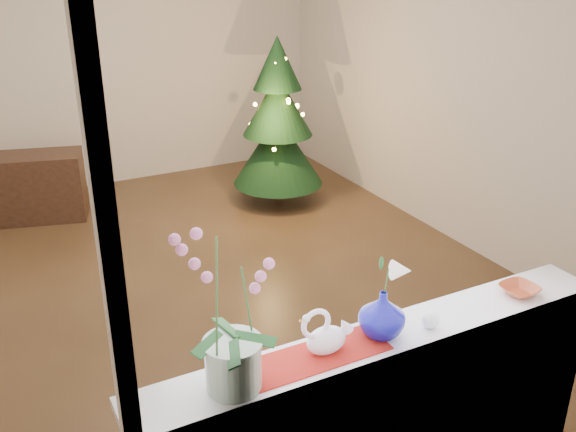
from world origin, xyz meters
name	(u,v)px	position (x,y,z in m)	size (l,w,h in m)	color
ground	(198,281)	(0.00, 0.00, 0.00)	(5.00, 5.00, 0.00)	#3D2919
wall_back	(103,55)	(0.00, 2.50, 1.35)	(4.50, 0.10, 2.70)	beige
wall_front	(413,254)	(0.00, -2.50, 1.35)	(4.50, 0.10, 2.70)	beige
wall_right	(443,78)	(2.25, 0.00, 1.35)	(0.10, 5.00, 2.70)	beige
windowsill	(385,339)	(0.00, -2.37, 0.90)	(2.20, 0.26, 0.04)	white
window_frame	(416,161)	(0.00, -2.47, 1.70)	(2.22, 0.06, 1.60)	white
runner	(305,360)	(-0.38, -2.37, 0.92)	(0.70, 0.20, 0.01)	maroon
orchid_pot	(231,310)	(-0.68, -2.39, 1.24)	(0.22, 0.22, 0.65)	white
swan	(326,331)	(-0.28, -2.36, 1.02)	(0.23, 0.11, 0.20)	white
blue_vase	(382,311)	(-0.02, -2.36, 1.04)	(0.22, 0.22, 0.23)	#080870
lily	(385,267)	(-0.02, -2.36, 1.24)	(0.13, 0.07, 0.17)	white
paperweight	(430,320)	(0.19, -2.41, 0.96)	(0.08, 0.08, 0.08)	white
amber_dish	(519,291)	(0.73, -2.38, 0.94)	(0.14, 0.14, 0.04)	#A24022
xmas_tree	(278,122)	(1.30, 1.21, 0.81)	(0.88, 0.88, 1.61)	black
side_table	(38,187)	(-0.87, 1.83, 0.31)	(0.83, 0.41, 0.62)	black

